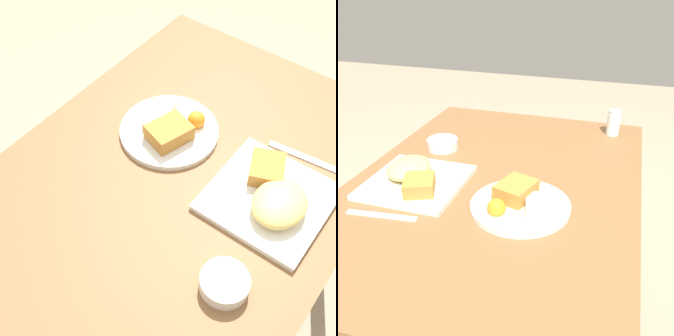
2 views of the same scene
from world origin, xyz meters
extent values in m
cube|color=brown|center=(0.00, 0.00, 0.74)|extent=(1.07, 0.76, 0.04)
cylinder|color=brown|center=(-0.48, -0.32, 0.36)|extent=(0.05, 0.05, 0.72)
cylinder|color=brown|center=(-0.48, 0.32, 0.36)|extent=(0.05, 0.05, 0.72)
cube|color=white|center=(0.08, -0.19, 0.77)|extent=(0.25, 0.25, 0.01)
ellipsoid|color=#EFCC6B|center=(0.06, -0.22, 0.80)|extent=(0.14, 0.11, 0.04)
cube|color=#B77A33|center=(0.13, -0.16, 0.79)|extent=(0.11, 0.10, 0.04)
cylinder|color=white|center=(0.11, 0.10, 0.77)|extent=(0.24, 0.24, 0.01)
cube|color=#B77A33|center=(0.08, 0.08, 0.79)|extent=(0.11, 0.10, 0.04)
cube|color=beige|center=(0.12, 0.14, 0.78)|extent=(0.12, 0.07, 0.02)
sphere|color=orange|center=(0.16, 0.06, 0.79)|extent=(0.04, 0.04, 0.04)
cylinder|color=white|center=(-0.15, -0.23, 0.78)|extent=(0.10, 0.10, 0.03)
cylinder|color=beige|center=(-0.15, -0.23, 0.79)|extent=(0.08, 0.08, 0.00)
cylinder|color=white|center=(-0.43, 0.28, 0.80)|extent=(0.04, 0.04, 0.07)
cylinder|color=white|center=(-0.43, 0.28, 0.78)|extent=(0.03, 0.03, 0.04)
cylinder|color=silver|center=(-0.43, 0.28, 0.84)|extent=(0.04, 0.04, 0.01)
cube|color=silver|center=(0.23, -0.20, 0.76)|extent=(0.03, 0.17, 0.00)
camera|label=1|loc=(-0.52, -0.37, 1.59)|focal=50.00mm
camera|label=2|loc=(0.87, 0.30, 1.28)|focal=42.00mm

